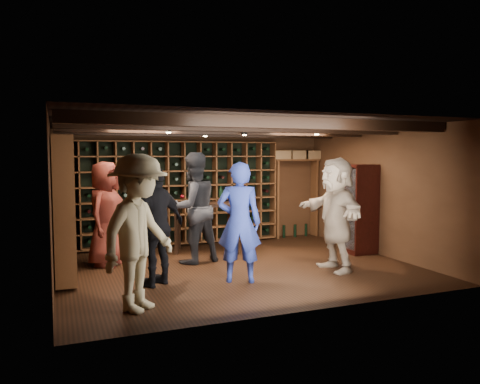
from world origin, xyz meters
name	(u,v)px	position (x,y,z in m)	size (l,w,h in m)	color
ground	(237,267)	(0.00, 0.00, 0.00)	(6.00, 6.00, 0.00)	black
room_shell	(236,129)	(0.00, 0.05, 2.42)	(6.00, 6.00, 6.00)	#54321C
wine_rack_back	(176,193)	(-0.52, 2.33, 1.15)	(4.65, 0.30, 2.20)	brown
wine_rack_left	(63,204)	(-2.83, 0.82, 1.15)	(0.30, 2.65, 2.20)	brown
crate_shelf	(296,172)	(2.41, 2.32, 1.57)	(1.20, 0.32, 2.07)	brown
display_cabinet	(360,211)	(2.71, 0.20, 0.86)	(0.55, 0.50, 1.75)	black
man_blue_shirt	(239,222)	(-0.32, -0.91, 0.93)	(0.68, 0.45, 1.86)	navy
man_grey_suit	(193,208)	(-0.62, 0.62, 1.01)	(0.98, 0.76, 2.02)	black
guest_red_floral	(105,214)	(-2.13, 0.97, 0.93)	(0.91, 0.59, 1.86)	maroon
guest_woman_black	(156,225)	(-1.54, -0.62, 0.91)	(1.07, 0.44, 1.82)	black
guest_khaki	(139,233)	(-1.98, -1.68, 0.99)	(1.28, 0.74, 1.99)	gray
guest_beige	(336,214)	(1.49, -0.81, 0.97)	(1.79, 0.57, 1.93)	tan
tasting_table	(207,209)	(-0.08, 1.46, 0.87)	(1.47, 1.07, 1.28)	black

